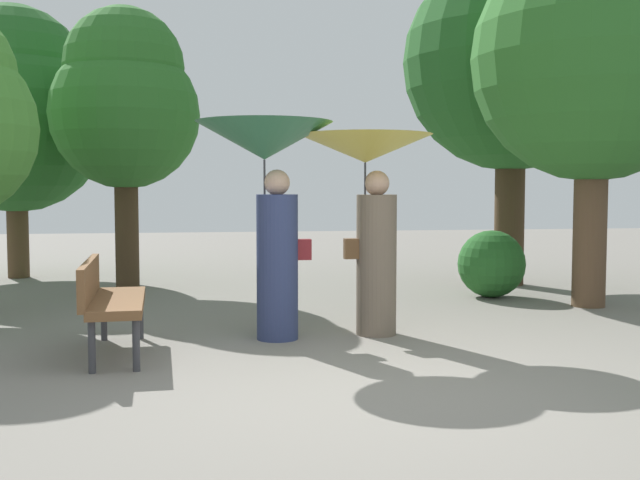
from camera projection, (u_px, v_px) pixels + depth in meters
The scene contains 9 objects.
ground_plane at pixel (379, 394), 5.41m from camera, with size 40.00×40.00×0.00m, color slate.
person_left at pixel (268, 175), 7.27m from camera, with size 1.31×1.31×2.09m.
person_right at pixel (369, 186), 7.51m from camera, with size 1.32×1.32×1.98m.
park_bench at pixel (108, 297), 6.66m from camera, with size 0.56×1.52×0.83m.
tree_near_left at pixel (125, 100), 10.77m from camera, with size 2.10×2.10×4.00m.
tree_near_right at pixel (595, 38), 9.21m from camera, with size 2.95×2.95×5.00m.
tree_mid_right at pixel (512, 43), 11.29m from camera, with size 3.22×3.22×5.49m.
tree_far_back at pixel (14, 107), 12.24m from camera, with size 2.93×2.93×4.37m.
bush_path_left at pixel (491, 264), 10.17m from camera, with size 0.90×0.90×0.90m, color #235B23.
Camera 1 is at (-1.27, -5.19, 1.47)m, focal length 42.92 mm.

